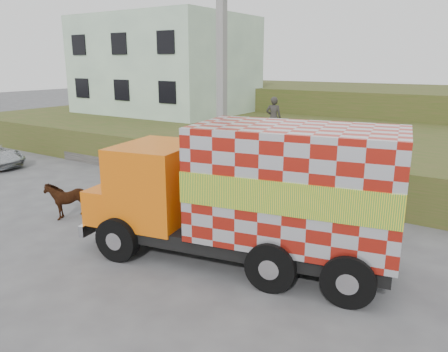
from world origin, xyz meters
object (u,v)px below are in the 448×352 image
Objects in this scene: cargo_truck at (253,194)px; pedestrian at (273,118)px; utility_pole at (222,79)px; cow at (69,199)px.

pedestrian is at bearing 103.14° from cargo_truck.
utility_pole is 5.90× the size of cow.
utility_pole is at bearing 53.12° from pedestrian.
cargo_truck is at bearing 93.58° from pedestrian.
pedestrian is at bearing 93.10° from cow.
cargo_truck is at bearing -50.27° from utility_pole.
utility_pole is at bearing 118.49° from cargo_truck.
cow is at bearing 51.90° from pedestrian.
cargo_truck is 6.50m from cow.
pedestrian is at bearing 73.92° from utility_pole.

